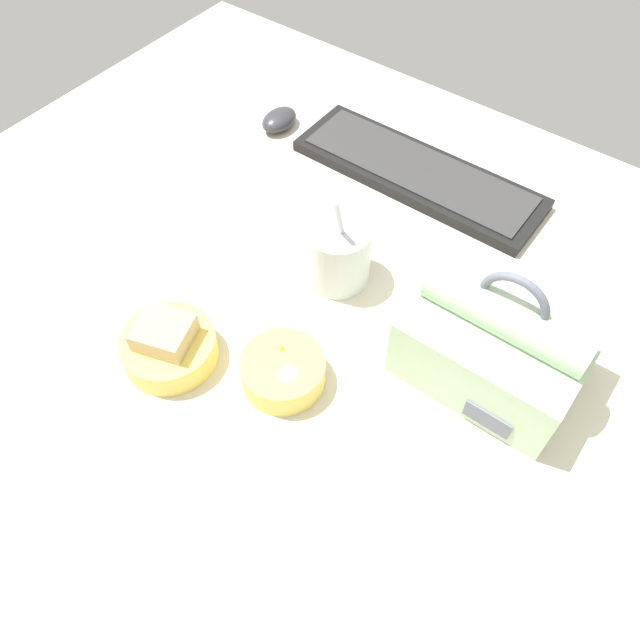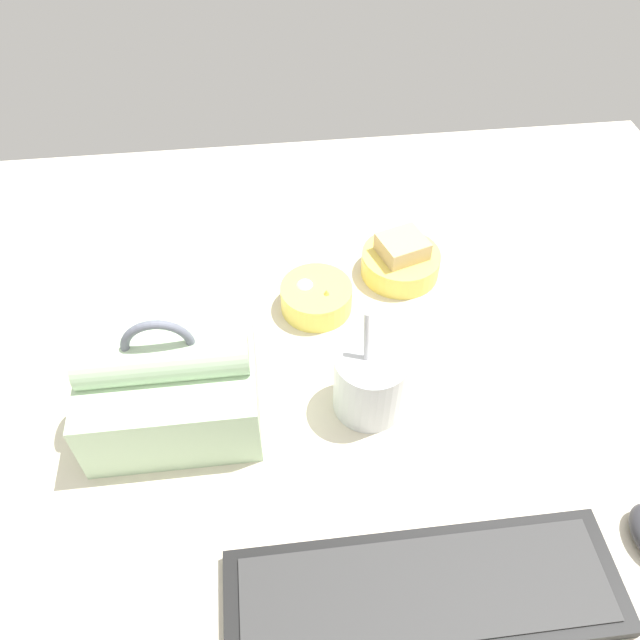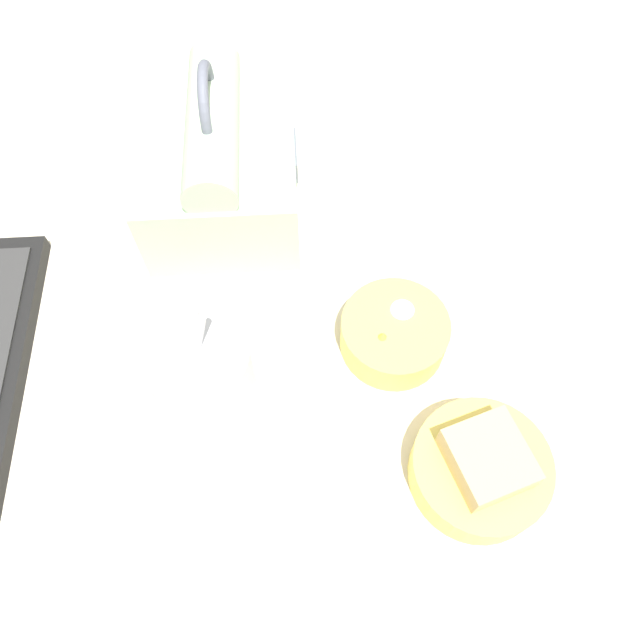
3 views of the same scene
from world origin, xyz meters
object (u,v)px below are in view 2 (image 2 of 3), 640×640
object	(u,v)px
keyboard	(424,593)
lunch_bag	(171,387)
bento_bowl_sandwich	(401,260)
soup_cup	(370,381)
bento_bowl_snacks	(317,297)

from	to	relation	value
keyboard	lunch_bag	bearing A→B (deg)	-44.66
bento_bowl_sandwich	lunch_bag	bearing A→B (deg)	34.13
keyboard	soup_cup	xyz separation A→B (cm)	(1.60, -24.21, 3.82)
soup_cup	keyboard	bearing A→B (deg)	93.79
soup_cup	bento_bowl_snacks	xyz separation A→B (cm)	(4.62, -17.75, -2.69)
bento_bowl_snacks	bento_bowl_sandwich	bearing A→B (deg)	-156.60
keyboard	bento_bowl_snacks	distance (cm)	42.43
lunch_bag	bento_bowl_snacks	xyz separation A→B (cm)	(-19.49, -16.54, -3.74)
lunch_bag	keyboard	bearing A→B (deg)	135.34
keyboard	lunch_bag	world-z (taller)	lunch_bag
keyboard	bento_bowl_sandwich	world-z (taller)	bento_bowl_sandwich
lunch_bag	bento_bowl_sandwich	distance (cm)	40.09
bento_bowl_sandwich	bento_bowl_snacks	bearing A→B (deg)	23.40
lunch_bag	bento_bowl_sandwich	size ratio (longest dim) A/B	1.73
keyboard	soup_cup	distance (cm)	24.56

